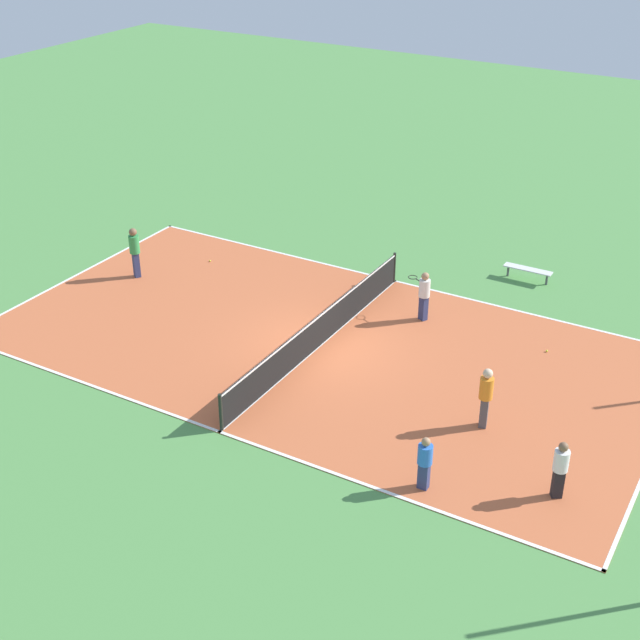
# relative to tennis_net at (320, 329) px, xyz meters

# --- Properties ---
(ground_plane) EXTENTS (80.00, 80.00, 0.00)m
(ground_plane) POSITION_rel_tennis_net_xyz_m (0.00, 0.00, -0.58)
(ground_plane) COLOR #518E47
(court_surface) EXTENTS (10.56, 20.11, 0.02)m
(court_surface) POSITION_rel_tennis_net_xyz_m (0.00, 0.00, -0.57)
(court_surface) COLOR #C66038
(court_surface) RESTS_ON ground_plane
(tennis_net) EXTENTS (10.36, 0.10, 1.10)m
(tennis_net) POSITION_rel_tennis_net_xyz_m (0.00, 0.00, 0.00)
(tennis_net) COLOR black
(tennis_net) RESTS_ON court_surface
(bench) EXTENTS (0.36, 1.70, 0.45)m
(bench) POSITION_rel_tennis_net_xyz_m (-7.65, 3.97, -0.19)
(bench) COLOR silver
(bench) RESTS_ON ground_plane
(player_far_green) EXTENTS (0.50, 0.50, 1.83)m
(player_far_green) POSITION_rel_tennis_net_xyz_m (-0.97, -8.05, 0.50)
(player_far_green) COLOR navy
(player_far_green) RESTS_ON court_surface
(player_far_white) EXTENTS (0.70, 0.98, 1.66)m
(player_far_white) POSITION_rel_tennis_net_xyz_m (-3.12, 2.02, 0.39)
(player_far_white) COLOR navy
(player_far_white) RESTS_ON court_surface
(player_near_white) EXTENTS (0.49, 0.49, 1.54)m
(player_near_white) POSITION_rel_tennis_net_xyz_m (3.36, 8.39, 0.31)
(player_near_white) COLOR black
(player_near_white) RESTS_ON court_surface
(player_center_orange) EXTENTS (0.44, 0.44, 1.75)m
(player_center_orange) POSITION_rel_tennis_net_xyz_m (1.53, 5.85, 0.45)
(player_center_orange) COLOR #4C4C51
(player_center_orange) RESTS_ON court_surface
(player_near_blue) EXTENTS (0.36, 0.36, 1.44)m
(player_near_blue) POSITION_rel_tennis_net_xyz_m (4.64, 5.54, 0.25)
(player_near_blue) COLOR navy
(player_near_blue) RESTS_ON court_surface
(tennis_ball_far_baseline) EXTENTS (0.07, 0.07, 0.07)m
(tennis_ball_far_baseline) POSITION_rel_tennis_net_xyz_m (-0.59, -0.42, -0.53)
(tennis_ball_far_baseline) COLOR #CCE033
(tennis_ball_far_baseline) RESTS_ON court_surface
(tennis_ball_midcourt) EXTENTS (0.07, 0.07, 0.07)m
(tennis_ball_midcourt) POSITION_rel_tennis_net_xyz_m (-3.27, -6.57, -0.53)
(tennis_ball_midcourt) COLOR #CCE033
(tennis_ball_midcourt) RESTS_ON court_surface
(tennis_ball_near_net) EXTENTS (0.07, 0.07, 0.07)m
(tennis_ball_near_net) POSITION_rel_tennis_net_xyz_m (-3.09, 6.13, -0.53)
(tennis_ball_near_net) COLOR #CCE033
(tennis_ball_near_net) RESTS_ON court_surface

